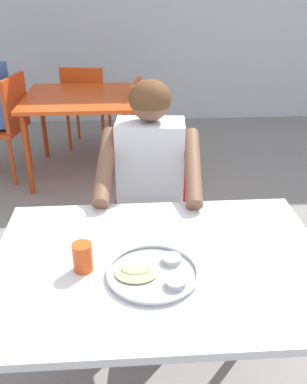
# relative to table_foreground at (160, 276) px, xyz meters

# --- Properties ---
(table_foreground) EXTENTS (1.22, 0.86, 0.73)m
(table_foreground) POSITION_rel_table_foreground_xyz_m (0.00, 0.00, 0.00)
(table_foreground) COLOR silver
(table_foreground) RESTS_ON ground
(thali_tray) EXTENTS (0.32, 0.32, 0.03)m
(thali_tray) POSITION_rel_table_foreground_xyz_m (-0.03, -0.08, 0.08)
(thali_tray) COLOR #B7BABF
(thali_tray) RESTS_ON table_foreground
(drinking_cup) EXTENTS (0.07, 0.07, 0.10)m
(drinking_cup) POSITION_rel_table_foreground_xyz_m (-0.27, -0.03, 0.13)
(drinking_cup) COLOR #D84C19
(drinking_cup) RESTS_ON table_foreground
(chair_foreground) EXTENTS (0.47, 0.44, 0.87)m
(chair_foreground) POSITION_rel_table_foreground_xyz_m (0.02, 0.88, -0.16)
(chair_foreground) COLOR red
(chair_foreground) RESTS_ON ground
(diner_foreground) EXTENTS (0.53, 0.58, 1.22)m
(diner_foreground) POSITION_rel_table_foreground_xyz_m (-0.00, 0.66, 0.06)
(diner_foreground) COLOR #343434
(diner_foreground) RESTS_ON ground
(table_background_red) EXTENTS (0.92, 0.92, 0.72)m
(table_background_red) POSITION_rel_table_foreground_xyz_m (-0.52, 2.37, -0.02)
(table_background_red) COLOR #E04C19
(table_background_red) RESTS_ON ground
(chair_red_left) EXTENTS (0.49, 0.51, 0.91)m
(chair_red_left) POSITION_rel_table_foreground_xyz_m (-1.14, 2.34, -0.14)
(chair_red_left) COLOR #D5461B
(chair_red_left) RESTS_ON ground
(chair_red_right) EXTENTS (0.49, 0.47, 0.84)m
(chair_red_right) POSITION_rel_table_foreground_xyz_m (0.09, 2.33, -0.18)
(chair_red_right) COLOR #CE5117
(chair_red_right) RESTS_ON ground
(chair_red_far) EXTENTS (0.50, 0.49, 0.85)m
(chair_red_far) POSITION_rel_table_foreground_xyz_m (-0.50, 2.99, -0.16)
(chair_red_far) COLOR #D64E18
(chair_red_far) RESTS_ON ground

